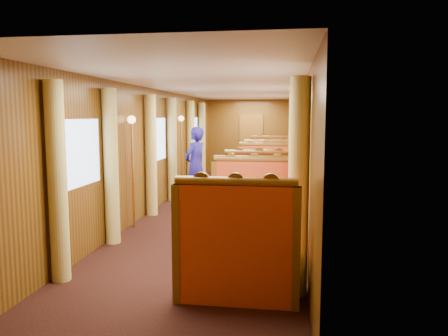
% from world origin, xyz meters
% --- Properties ---
extents(floor, '(3.00, 12.00, 0.01)m').
position_xyz_m(floor, '(0.00, 0.00, 0.00)').
color(floor, black).
rests_on(floor, ground).
extents(ceiling, '(3.00, 12.00, 0.01)m').
position_xyz_m(ceiling, '(0.00, 0.00, 2.50)').
color(ceiling, silver).
rests_on(ceiling, wall_left).
extents(wall_far, '(3.00, 0.01, 2.50)m').
position_xyz_m(wall_far, '(0.00, 6.00, 1.25)').
color(wall_far, brown).
rests_on(wall_far, floor).
extents(wall_near, '(3.00, 0.01, 2.50)m').
position_xyz_m(wall_near, '(0.00, -6.00, 1.25)').
color(wall_near, brown).
rests_on(wall_near, floor).
extents(wall_left, '(0.01, 12.00, 2.50)m').
position_xyz_m(wall_left, '(-1.50, 0.00, 1.25)').
color(wall_left, brown).
rests_on(wall_left, floor).
extents(wall_right, '(0.01, 12.00, 2.50)m').
position_xyz_m(wall_right, '(1.50, 0.00, 1.25)').
color(wall_right, brown).
rests_on(wall_right, floor).
extents(doorway_far, '(0.80, 0.04, 2.00)m').
position_xyz_m(doorway_far, '(0.00, 5.97, 1.00)').
color(doorway_far, brown).
rests_on(doorway_far, floor).
extents(table_near, '(1.05, 0.72, 0.75)m').
position_xyz_m(table_near, '(0.75, -3.50, 0.38)').
color(table_near, white).
rests_on(table_near, floor).
extents(banquette_near_fwd, '(1.30, 0.55, 1.34)m').
position_xyz_m(banquette_near_fwd, '(0.75, -4.51, 0.42)').
color(banquette_near_fwd, '#AA1A12').
rests_on(banquette_near_fwd, floor).
extents(banquette_near_aft, '(1.30, 0.55, 1.34)m').
position_xyz_m(banquette_near_aft, '(0.75, -2.49, 0.42)').
color(banquette_near_aft, '#AA1A12').
rests_on(banquette_near_aft, floor).
extents(table_mid, '(1.05, 0.72, 0.75)m').
position_xyz_m(table_mid, '(0.75, 0.00, 0.38)').
color(table_mid, white).
rests_on(table_mid, floor).
extents(banquette_mid_fwd, '(1.30, 0.55, 1.34)m').
position_xyz_m(banquette_mid_fwd, '(0.75, -1.01, 0.42)').
color(banquette_mid_fwd, '#AA1A12').
rests_on(banquette_mid_fwd, floor).
extents(banquette_mid_aft, '(1.30, 0.55, 1.34)m').
position_xyz_m(banquette_mid_aft, '(0.75, 1.01, 0.42)').
color(banquette_mid_aft, '#AA1A12').
rests_on(banquette_mid_aft, floor).
extents(table_far, '(1.05, 0.72, 0.75)m').
position_xyz_m(table_far, '(0.75, 3.50, 0.38)').
color(table_far, white).
rests_on(table_far, floor).
extents(banquette_far_fwd, '(1.30, 0.55, 1.34)m').
position_xyz_m(banquette_far_fwd, '(0.75, 2.49, 0.42)').
color(banquette_far_fwd, '#AA1A12').
rests_on(banquette_far_fwd, floor).
extents(banquette_far_aft, '(1.30, 0.55, 1.34)m').
position_xyz_m(banquette_far_aft, '(0.75, 4.51, 0.42)').
color(banquette_far_aft, '#AA1A12').
rests_on(banquette_far_aft, floor).
extents(tea_tray, '(0.40, 0.34, 0.01)m').
position_xyz_m(tea_tray, '(0.68, -3.54, 0.76)').
color(tea_tray, silver).
rests_on(tea_tray, table_near).
extents(teapot_left, '(0.16, 0.12, 0.13)m').
position_xyz_m(teapot_left, '(0.56, -3.60, 0.81)').
color(teapot_left, silver).
rests_on(teapot_left, tea_tray).
extents(teapot_right, '(0.20, 0.17, 0.13)m').
position_xyz_m(teapot_right, '(0.77, -3.63, 0.82)').
color(teapot_right, silver).
rests_on(teapot_right, tea_tray).
extents(teapot_back, '(0.20, 0.17, 0.13)m').
position_xyz_m(teapot_back, '(0.64, -3.47, 0.82)').
color(teapot_back, silver).
rests_on(teapot_back, tea_tray).
extents(fruit_plate, '(0.21, 0.21, 0.05)m').
position_xyz_m(fruit_plate, '(1.08, -3.64, 0.77)').
color(fruit_plate, white).
rests_on(fruit_plate, table_near).
extents(cup_inboard, '(0.08, 0.08, 0.26)m').
position_xyz_m(cup_inboard, '(0.35, -3.38, 0.86)').
color(cup_inboard, white).
rests_on(cup_inboard, table_near).
extents(cup_outboard, '(0.08, 0.08, 0.26)m').
position_xyz_m(cup_outboard, '(0.44, -3.25, 0.86)').
color(cup_outboard, white).
rests_on(cup_outboard, table_near).
extents(rose_vase_mid, '(0.06, 0.06, 0.36)m').
position_xyz_m(rose_vase_mid, '(0.78, 0.00, 0.93)').
color(rose_vase_mid, silver).
rests_on(rose_vase_mid, table_mid).
extents(rose_vase_far, '(0.06, 0.06, 0.36)m').
position_xyz_m(rose_vase_far, '(0.77, 3.51, 0.93)').
color(rose_vase_far, silver).
rests_on(rose_vase_far, table_far).
extents(window_left_near, '(0.01, 1.20, 0.90)m').
position_xyz_m(window_left_near, '(-1.49, -3.50, 1.45)').
color(window_left_near, '#94ADD0').
rests_on(window_left_near, wall_left).
extents(curtain_left_near_a, '(0.22, 0.22, 2.35)m').
position_xyz_m(curtain_left_near_a, '(-1.38, -4.28, 1.18)').
color(curtain_left_near_a, '#D4C66C').
rests_on(curtain_left_near_a, floor).
extents(curtain_left_near_b, '(0.22, 0.22, 2.35)m').
position_xyz_m(curtain_left_near_b, '(-1.38, -2.72, 1.18)').
color(curtain_left_near_b, '#D4C66C').
rests_on(curtain_left_near_b, floor).
extents(window_right_near, '(0.01, 1.20, 0.90)m').
position_xyz_m(window_right_near, '(1.49, -3.50, 1.45)').
color(window_right_near, '#94ADD0').
rests_on(window_right_near, wall_right).
extents(curtain_right_near_a, '(0.22, 0.22, 2.35)m').
position_xyz_m(curtain_right_near_a, '(1.38, -4.28, 1.18)').
color(curtain_right_near_a, '#D4C66C').
rests_on(curtain_right_near_a, floor).
extents(curtain_right_near_b, '(0.22, 0.22, 2.35)m').
position_xyz_m(curtain_right_near_b, '(1.38, -2.72, 1.18)').
color(curtain_right_near_b, '#D4C66C').
rests_on(curtain_right_near_b, floor).
extents(window_left_mid, '(0.01, 1.20, 0.90)m').
position_xyz_m(window_left_mid, '(-1.49, 0.00, 1.45)').
color(window_left_mid, '#94ADD0').
rests_on(window_left_mid, wall_left).
extents(curtain_left_mid_a, '(0.22, 0.22, 2.35)m').
position_xyz_m(curtain_left_mid_a, '(-1.38, -0.78, 1.18)').
color(curtain_left_mid_a, '#D4C66C').
rests_on(curtain_left_mid_a, floor).
extents(curtain_left_mid_b, '(0.22, 0.22, 2.35)m').
position_xyz_m(curtain_left_mid_b, '(-1.38, 0.78, 1.18)').
color(curtain_left_mid_b, '#D4C66C').
rests_on(curtain_left_mid_b, floor).
extents(window_right_mid, '(0.01, 1.20, 0.90)m').
position_xyz_m(window_right_mid, '(1.49, 0.00, 1.45)').
color(window_right_mid, '#94ADD0').
rests_on(window_right_mid, wall_right).
extents(curtain_right_mid_a, '(0.22, 0.22, 2.35)m').
position_xyz_m(curtain_right_mid_a, '(1.38, -0.78, 1.18)').
color(curtain_right_mid_a, '#D4C66C').
rests_on(curtain_right_mid_a, floor).
extents(curtain_right_mid_b, '(0.22, 0.22, 2.35)m').
position_xyz_m(curtain_right_mid_b, '(1.38, 0.78, 1.18)').
color(curtain_right_mid_b, '#D4C66C').
rests_on(curtain_right_mid_b, floor).
extents(window_left_far, '(0.01, 1.20, 0.90)m').
position_xyz_m(window_left_far, '(-1.49, 3.50, 1.45)').
color(window_left_far, '#94ADD0').
rests_on(window_left_far, wall_left).
extents(curtain_left_far_a, '(0.22, 0.22, 2.35)m').
position_xyz_m(curtain_left_far_a, '(-1.38, 2.72, 1.18)').
color(curtain_left_far_a, '#D4C66C').
rests_on(curtain_left_far_a, floor).
extents(curtain_left_far_b, '(0.22, 0.22, 2.35)m').
position_xyz_m(curtain_left_far_b, '(-1.38, 4.28, 1.18)').
color(curtain_left_far_b, '#D4C66C').
rests_on(curtain_left_far_b, floor).
extents(window_right_far, '(0.01, 1.20, 0.90)m').
position_xyz_m(window_right_far, '(1.49, 3.50, 1.45)').
color(window_right_far, '#94ADD0').
rests_on(window_right_far, wall_right).
extents(curtain_right_far_a, '(0.22, 0.22, 2.35)m').
position_xyz_m(curtain_right_far_a, '(1.38, 2.72, 1.18)').
color(curtain_right_far_a, '#D4C66C').
rests_on(curtain_right_far_a, floor).
extents(curtain_right_far_b, '(0.22, 0.22, 2.35)m').
position_xyz_m(curtain_right_far_b, '(1.38, 4.28, 1.18)').
color(curtain_right_far_b, '#D4C66C').
rests_on(curtain_right_far_b, floor).
extents(sconce_left_fore, '(0.14, 0.14, 1.95)m').
position_xyz_m(sconce_left_fore, '(-1.40, -1.75, 1.38)').
color(sconce_left_fore, '#BF8C3F').
rests_on(sconce_left_fore, floor).
extents(sconce_right_fore, '(0.14, 0.14, 1.95)m').
position_xyz_m(sconce_right_fore, '(1.40, -1.75, 1.38)').
color(sconce_right_fore, '#BF8C3F').
rests_on(sconce_right_fore, floor).
extents(sconce_left_aft, '(0.14, 0.14, 1.95)m').
position_xyz_m(sconce_left_aft, '(-1.40, 1.75, 1.38)').
color(sconce_left_aft, '#BF8C3F').
rests_on(sconce_left_aft, floor).
extents(sconce_right_aft, '(0.14, 0.14, 1.95)m').
position_xyz_m(sconce_right_aft, '(1.40, 1.75, 1.38)').
color(sconce_right_aft, '#BF8C3F').
rests_on(sconce_right_aft, floor).
extents(steward, '(0.63, 0.74, 1.71)m').
position_xyz_m(steward, '(-0.77, 0.50, 0.85)').
color(steward, navy).
rests_on(steward, floor).
extents(passenger, '(0.40, 0.44, 0.76)m').
position_xyz_m(passenger, '(0.75, 0.77, 0.74)').
color(passenger, beige).
rests_on(passenger, banquette_mid_aft).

